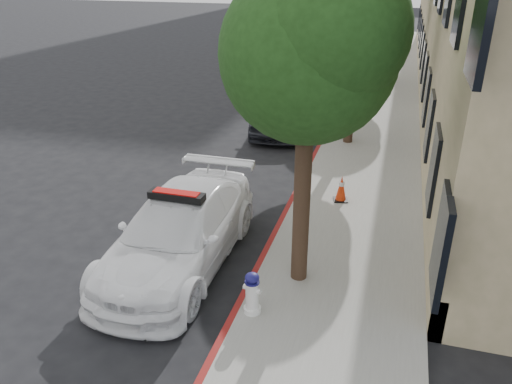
{
  "coord_description": "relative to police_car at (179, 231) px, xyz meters",
  "views": [
    {
      "loc": [
        4.29,
        -9.78,
        5.59
      ],
      "look_at": [
        1.59,
        -0.35,
        1.0
      ],
      "focal_mm": 35.0,
      "sensor_mm": 36.0,
      "label": 1
    }
  ],
  "objects": [
    {
      "name": "parked_car_mid",
      "position": [
        -0.07,
        9.0,
        0.04
      ],
      "size": [
        2.22,
        4.61,
        1.52
      ],
      "primitive_type": "imported",
      "rotation": [
        0.0,
        0.0,
        0.1
      ],
      "color": "black",
      "rests_on": "ground"
    },
    {
      "name": "parked_car_far",
      "position": [
        0.2,
        18.6,
        0.06
      ],
      "size": [
        2.08,
        4.9,
        1.57
      ],
      "primitive_type": "imported",
      "rotation": [
        0.0,
        0.0,
        0.09
      ],
      "color": "black",
      "rests_on": "ground"
    },
    {
      "name": "sidewalk",
      "position": [
        3.12,
        11.96,
        -0.65
      ],
      "size": [
        3.2,
        50.0,
        0.15
      ],
      "primitive_type": "cube",
      "color": "gray",
      "rests_on": "ground"
    },
    {
      "name": "police_car",
      "position": [
        0.0,
        0.0,
        0.0
      ],
      "size": [
        2.02,
        4.96,
        1.59
      ],
      "rotation": [
        0.0,
        0.0,
        -0.0
      ],
      "color": "white",
      "rests_on": "ground"
    },
    {
      "name": "tree_near",
      "position": [
        2.45,
        -0.06,
        3.55
      ],
      "size": [
        2.92,
        2.82,
        5.62
      ],
      "color": "black",
      "rests_on": "sidewalk"
    },
    {
      "name": "curb_strip",
      "position": [
        1.58,
        11.96,
        -0.65
      ],
      "size": [
        0.12,
        50.0,
        0.15
      ],
      "primitive_type": "cube",
      "color": "maroon",
      "rests_on": "ground"
    },
    {
      "name": "traffic_cone",
      "position": [
        2.77,
        3.47,
        -0.25
      ],
      "size": [
        0.41,
        0.41,
        0.65
      ],
      "rotation": [
        0.0,
        0.0,
        0.24
      ],
      "color": "black",
      "rests_on": "sidewalk"
    },
    {
      "name": "ground",
      "position": [
        -0.48,
        1.96,
        -0.72
      ],
      "size": [
        120.0,
        120.0,
        0.0
      ],
      "primitive_type": "plane",
      "color": "black",
      "rests_on": "ground"
    },
    {
      "name": "tree_mid",
      "position": [
        2.45,
        7.94,
        3.44
      ],
      "size": [
        2.77,
        2.64,
        5.43
      ],
      "color": "black",
      "rests_on": "sidewalk"
    },
    {
      "name": "fire_hydrant",
      "position": [
        1.87,
        -1.28,
        -0.2
      ],
      "size": [
        0.33,
        0.3,
        0.77
      ],
      "rotation": [
        0.0,
        0.0,
        -0.24
      ],
      "color": "white",
      "rests_on": "sidewalk"
    }
  ]
}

